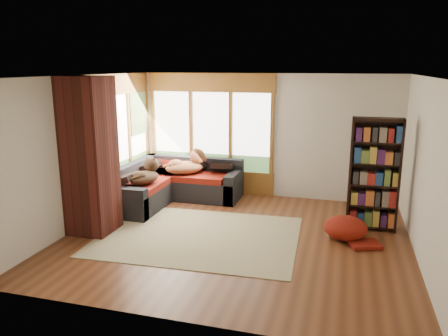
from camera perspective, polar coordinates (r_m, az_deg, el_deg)
The scene contains 17 objects.
floor at distance 7.27m, azimuth 1.55°, elevation -9.06°, with size 5.50×5.50×0.00m, color #542C17.
ceiling at distance 6.72m, azimuth 1.69°, elevation 11.89°, with size 5.50×5.50×0.00m, color white.
wall_back at distance 9.28m, azimuth 5.40°, elevation 4.18°, with size 5.50×0.04×2.60m, color silver.
wall_front at distance 4.58m, azimuth -6.08°, elevation -5.47°, with size 5.50×0.04×2.60m, color silver.
wall_left at distance 7.99m, azimuth -17.90°, elevation 2.09°, with size 0.04×5.00×2.60m, color silver.
wall_right at distance 6.77m, azimuth 24.80°, elevation -0.44°, with size 0.04×5.00×2.60m, color silver.
windows_back at distance 9.53m, azimuth -1.77°, elevation 4.78°, with size 2.82×0.10×1.90m.
windows_left at distance 8.97m, azimuth -13.57°, elevation 3.87°, with size 0.10×2.62×1.90m.
roller_blind at distance 9.63m, azimuth -11.14°, elevation 7.02°, with size 0.03×0.72×0.90m, color #688149.
brick_chimney at distance 7.51m, azimuth -17.12°, elevation 1.47°, with size 0.70×0.70×2.60m, color #471914.
sectional_sofa at distance 9.30m, azimuth -7.59°, elevation -2.16°, with size 2.20×2.20×0.80m.
area_rug at distance 7.33m, azimuth -3.30°, elevation -8.82°, with size 3.23×2.47×0.01m, color beige.
bookshelf at distance 7.77m, azimuth 19.01°, elevation -0.84°, with size 0.82×0.27×1.92m.
pouf at distance 7.41m, azimuth 15.60°, elevation -7.46°, with size 0.69×0.69×0.38m, color maroon.
dog_tan at distance 9.13m, azimuth -4.81°, elevation 0.62°, with size 0.93×0.84×0.45m.
dog_brindle at distance 8.52m, azimuth -10.19°, elevation -0.65°, with size 0.57×0.80×0.41m.
throw_pillows at distance 9.30m, azimuth -7.11°, elevation 0.86°, with size 1.98×1.68×0.45m.
Camera 1 is at (1.63, -6.52, 2.77)m, focal length 35.00 mm.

